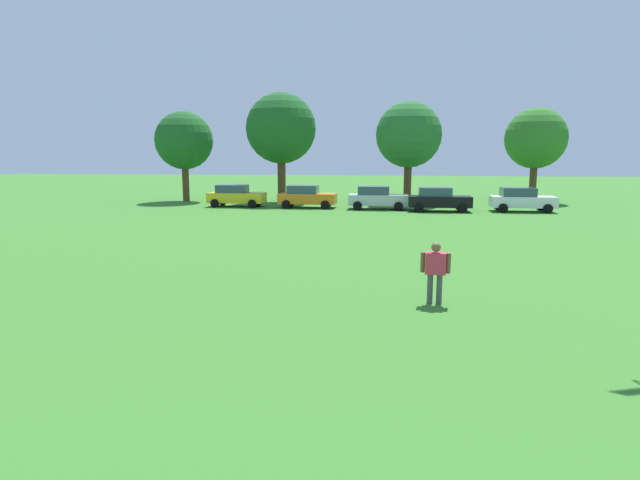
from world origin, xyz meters
name	(u,v)px	position (x,y,z in m)	size (l,w,h in m)	color
ground_plane	(289,227)	(0.00, 30.00, 0.00)	(160.00, 160.00, 0.00)	#387528
adult_bystander	(435,268)	(6.79, 15.99, 0.96)	(0.77, 0.33, 1.62)	#4C4C51
parked_car_yellow_0	(236,196)	(-6.46, 40.94, 0.86)	(4.30, 2.02, 1.68)	yellow
parked_car_orange_1	(306,196)	(-0.91, 40.89, 0.86)	(4.30, 2.02, 1.68)	orange
parked_car_silver_2	(377,198)	(4.42, 40.50, 0.86)	(4.30, 2.02, 1.68)	silver
parked_car_black_3	(439,199)	(8.75, 39.63, 0.86)	(4.30, 2.02, 1.68)	black
parked_car_white_4	(521,199)	(14.46, 40.24, 0.86)	(4.30, 2.02, 1.68)	white
tree_far_left	(184,141)	(-12.21, 45.11, 5.14)	(4.89, 4.89, 7.62)	brown
tree_left	(281,129)	(-3.77, 45.23, 6.10)	(5.80, 5.80, 9.03)	brown
tree_right	(409,135)	(6.68, 45.24, 5.52)	(5.25, 5.25, 8.18)	brown
tree_far_right	(536,139)	(17.28, 48.72, 5.31)	(5.05, 5.05, 7.86)	brown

